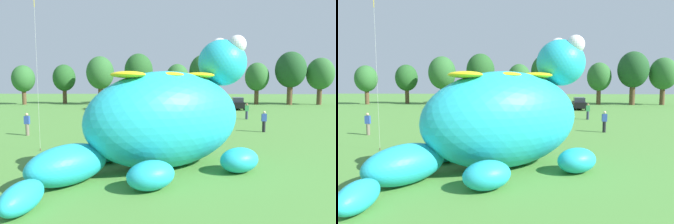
% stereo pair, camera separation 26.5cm
% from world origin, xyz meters
% --- Properties ---
extents(ground_plane, '(160.00, 160.00, 0.00)m').
position_xyz_m(ground_plane, '(0.00, 0.00, 0.00)').
color(ground_plane, '#4C8438').
extents(giant_inflatable_creature, '(10.33, 10.98, 6.48)m').
position_xyz_m(giant_inflatable_creature, '(0.09, 0.42, 2.37)').
color(giant_inflatable_creature, '#23B2C6').
rests_on(giant_inflatable_creature, ground).
extents(car_orange, '(2.11, 4.19, 1.72)m').
position_xyz_m(car_orange, '(-10.58, 29.97, 0.86)').
color(car_orange, orange).
rests_on(car_orange, ground).
extents(car_green, '(2.20, 4.23, 1.72)m').
position_xyz_m(car_green, '(-6.71, 29.24, 0.86)').
color(car_green, '#1E7238').
rests_on(car_green, ground).
extents(car_yellow, '(2.29, 4.27, 1.72)m').
position_xyz_m(car_yellow, '(-2.46, 30.25, 0.86)').
color(car_yellow, yellow).
rests_on(car_yellow, ground).
extents(car_silver, '(2.08, 4.17, 1.72)m').
position_xyz_m(car_silver, '(1.30, 30.72, 0.86)').
color(car_silver, '#B7BABF').
rests_on(car_silver, ground).
extents(car_white, '(2.03, 4.15, 1.72)m').
position_xyz_m(car_white, '(5.13, 29.85, 0.86)').
color(car_white, white).
rests_on(car_white, ground).
extents(car_black, '(2.23, 4.24, 1.72)m').
position_xyz_m(car_black, '(9.16, 30.18, 0.86)').
color(car_black, black).
rests_on(car_black, ground).
extents(tree_far_left, '(3.79, 3.79, 6.73)m').
position_xyz_m(tree_far_left, '(-25.92, 38.09, 4.40)').
color(tree_far_left, brown).
rests_on(tree_far_left, ground).
extents(tree_left, '(3.92, 3.92, 6.96)m').
position_xyz_m(tree_left, '(-19.65, 40.33, 4.55)').
color(tree_left, brown).
rests_on(tree_left, ground).
extents(tree_mid_left, '(4.63, 4.63, 8.21)m').
position_xyz_m(tree_mid_left, '(-12.59, 38.04, 5.37)').
color(tree_mid_left, brown).
rests_on(tree_mid_left, ground).
extents(tree_centre_left, '(4.98, 4.98, 8.85)m').
position_xyz_m(tree_centre_left, '(-6.32, 40.45, 5.79)').
color(tree_centre_left, brown).
rests_on(tree_centre_left, ground).
extents(tree_centre, '(3.88, 3.88, 6.89)m').
position_xyz_m(tree_centre, '(0.53, 37.81, 4.50)').
color(tree_centre, brown).
rests_on(tree_centre, ground).
extents(tree_centre_right, '(4.81, 4.81, 8.54)m').
position_xyz_m(tree_centre_right, '(4.96, 39.35, 5.58)').
color(tree_centre_right, brown).
rests_on(tree_centre_right, ground).
extents(tree_mid_right, '(4.05, 4.05, 7.20)m').
position_xyz_m(tree_mid_right, '(14.23, 39.62, 4.71)').
color(tree_mid_right, brown).
rests_on(tree_mid_right, ground).
extents(tree_right, '(5.07, 5.07, 8.99)m').
position_xyz_m(tree_right, '(19.71, 39.03, 5.88)').
color(tree_right, brown).
rests_on(tree_right, ground).
extents(tree_far_right, '(4.49, 4.49, 7.97)m').
position_xyz_m(tree_far_right, '(24.82, 39.27, 5.21)').
color(tree_far_right, brown).
rests_on(tree_far_right, ground).
extents(spectator_near_inflatable, '(0.38, 0.26, 1.71)m').
position_xyz_m(spectator_near_inflatable, '(-10.79, 8.52, 0.85)').
color(spectator_near_inflatable, '#726656').
rests_on(spectator_near_inflatable, ground).
extents(spectator_mid_field, '(0.38, 0.26, 1.71)m').
position_xyz_m(spectator_mid_field, '(7.54, 10.64, 0.85)').
color(spectator_mid_field, black).
rests_on(spectator_mid_field, ground).
extents(spectator_by_cars, '(0.38, 0.26, 1.71)m').
position_xyz_m(spectator_by_cars, '(7.97, 18.80, 0.85)').
color(spectator_by_cars, '#2D334C').
rests_on(spectator_by_cars, ground).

